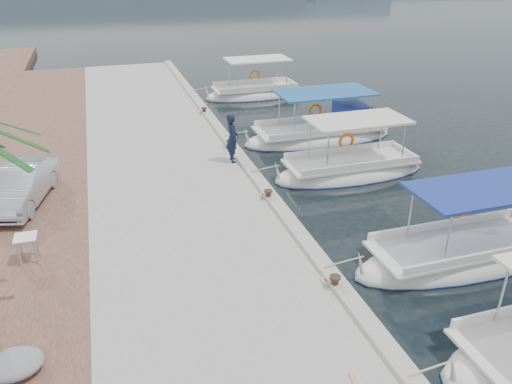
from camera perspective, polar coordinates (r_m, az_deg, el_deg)
The scene contains 13 objects.
ground at distance 15.47m, azimuth 4.40°, elevation -4.70°, with size 400.00×400.00×0.00m, color black.
concrete_quay at distance 19.03m, azimuth -9.61°, elevation 1.94°, with size 6.00×40.00×0.50m, color #979692.
quay_curb at distance 19.42m, azimuth -1.55°, elevation 3.79°, with size 0.44×40.00×0.12m, color #A29F90.
cobblestone_strip at distance 19.14m, azimuth -24.54°, elevation -0.02°, with size 4.00×40.00×0.50m, color brown.
fishing_caique_b at distance 15.41m, azimuth 23.41°, elevation -6.60°, with size 7.33×2.19×2.83m.
fishing_caique_c at distance 19.72m, azimuth 10.66°, elevation 2.33°, with size 6.21×2.21×2.83m.
fishing_caique_d at distance 23.33m, azimuth 7.43°, elevation 6.45°, with size 7.18×2.60×2.83m.
fishing_caique_e at distance 30.36m, azimuth -0.10°, elevation 11.09°, with size 6.08×2.26×2.83m.
mooring_bollards at distance 16.27m, azimuth 1.41°, elevation -0.23°, with size 0.28×20.28×0.33m.
fisherman at distance 19.07m, azimuth -2.74°, elevation 6.18°, with size 0.69×0.45×1.88m, color black.
parked_car at distance 17.54m, azimuth -25.31°, elevation 0.69°, with size 1.32×3.78×1.24m, color #A6B2BD.
tarp_bundle at distance 11.12m, azimuth -25.90°, elevation -17.30°, with size 1.10×0.90×0.40m, color gray.
folding_table at distance 14.25m, azimuth -24.74°, elevation -5.36°, with size 0.55×0.55×0.73m.
Camera 1 is at (-5.11, -12.33, 7.83)m, focal length 35.00 mm.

